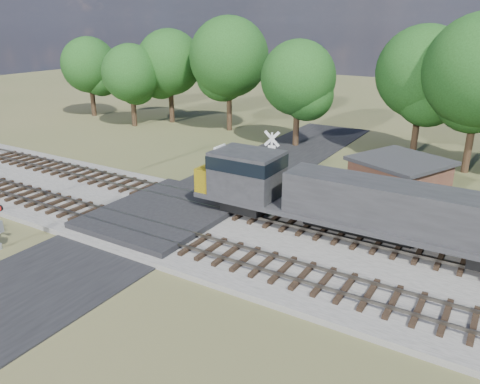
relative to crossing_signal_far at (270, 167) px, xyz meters
The scene contains 9 objects.
ground 8.60m from the crossing_signal_far, 111.67° to the right, with size 160.00×160.00×0.00m, color #45502A.
ballast_bed 10.19m from the crossing_signal_far, 46.71° to the right, with size 140.00×10.00×0.30m, color gray.
road 8.59m from the crossing_signal_far, 111.67° to the right, with size 7.00×60.00×0.08m, color black.
crossing_panel 8.09m from the crossing_signal_far, 113.00° to the right, with size 7.00×9.00×0.62m, color #262628.
track_near 9.92m from the crossing_signal_far, 89.91° to the right, with size 140.00×2.60×0.33m.
track_far 5.01m from the crossing_signal_far, 89.81° to the right, with size 140.00×2.60×0.33m.
crossing_signal_far is the anchor object (origin of this frame).
equipment_shed 8.36m from the crossing_signal_far, ahead, with size 6.42×6.42×3.31m.
treeline 14.18m from the crossing_signal_far, 75.33° to the left, with size 79.13×11.41×11.86m.
Camera 1 is at (17.13, -19.17, 11.18)m, focal length 35.00 mm.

